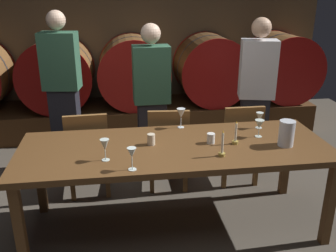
{
  "coord_description": "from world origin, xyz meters",
  "views": [
    {
      "loc": [
        -0.26,
        -2.57,
        1.99
      ],
      "look_at": [
        0.17,
        0.48,
        0.83
      ],
      "focal_mm": 39.98,
      "sensor_mm": 36.0,
      "label": 1
    }
  ],
  "objects_px": {
    "chair_right": "(239,140)",
    "cup_right": "(211,138)",
    "guest_left": "(63,92)",
    "pitcher": "(286,133)",
    "wine_glass_far_right": "(260,117)",
    "guest_center": "(152,101)",
    "wine_barrel_far_right": "(281,67)",
    "wine_glass_right": "(259,125)",
    "candle_right": "(235,137)",
    "wine_barrel_left": "(57,74)",
    "wine_barrel_center": "(133,71)",
    "chair_left": "(88,150)",
    "wine_glass_left": "(132,154)",
    "wine_glass_center": "(181,114)",
    "guest_right": "(256,94)",
    "candle_left": "(222,149)",
    "dining_table": "(175,153)",
    "chair_center": "(168,144)",
    "wine_barrel_right": "(210,69)",
    "cup_left": "(151,139)",
    "wine_glass_far_left": "(105,145)"
  },
  "relations": [
    {
      "from": "chair_right",
      "to": "cup_right",
      "type": "height_order",
      "value": "chair_right"
    },
    {
      "from": "guest_left",
      "to": "pitcher",
      "type": "xyz_separation_m",
      "value": [
        1.92,
        -1.42,
        -0.03
      ]
    },
    {
      "from": "pitcher",
      "to": "wine_glass_far_right",
      "type": "distance_m",
      "value": 0.42
    },
    {
      "from": "guest_center",
      "to": "cup_right",
      "type": "xyz_separation_m",
      "value": [
        0.38,
        -1.04,
        -0.03
      ]
    },
    {
      "from": "wine_barrel_far_right",
      "to": "wine_glass_right",
      "type": "height_order",
      "value": "wine_barrel_far_right"
    },
    {
      "from": "candle_right",
      "to": "wine_barrel_left",
      "type": "bearing_deg",
      "value": 125.27
    },
    {
      "from": "wine_barrel_center",
      "to": "wine_barrel_left",
      "type": "bearing_deg",
      "value": 180.0
    },
    {
      "from": "wine_barrel_far_right",
      "to": "candle_right",
      "type": "height_order",
      "value": "wine_barrel_far_right"
    },
    {
      "from": "chair_left",
      "to": "wine_glass_left",
      "type": "relative_size",
      "value": 5.23
    },
    {
      "from": "guest_left",
      "to": "wine_glass_left",
      "type": "distance_m",
      "value": 1.8
    },
    {
      "from": "wine_glass_left",
      "to": "wine_glass_center",
      "type": "bearing_deg",
      "value": 58.11
    },
    {
      "from": "guest_left",
      "to": "guest_right",
      "type": "distance_m",
      "value": 2.11
    },
    {
      "from": "wine_barrel_far_right",
      "to": "wine_glass_center",
      "type": "xyz_separation_m",
      "value": [
        -1.85,
        -2.02,
        0.04
      ]
    },
    {
      "from": "candle_right",
      "to": "wine_glass_center",
      "type": "height_order",
      "value": "candle_right"
    },
    {
      "from": "wine_barrel_far_right",
      "to": "cup_right",
      "type": "bearing_deg",
      "value": -124.78
    },
    {
      "from": "guest_left",
      "to": "candle_left",
      "type": "bearing_deg",
      "value": 139.16
    },
    {
      "from": "candle_left",
      "to": "wine_glass_far_right",
      "type": "relative_size",
      "value": 1.46
    },
    {
      "from": "wine_glass_center",
      "to": "wine_glass_far_right",
      "type": "distance_m",
      "value": 0.71
    },
    {
      "from": "candle_right",
      "to": "cup_right",
      "type": "distance_m",
      "value": 0.2
    },
    {
      "from": "wine_glass_far_right",
      "to": "wine_glass_right",
      "type": "bearing_deg",
      "value": -111.61
    },
    {
      "from": "chair_left",
      "to": "dining_table",
      "type": "bearing_deg",
      "value": 136.03
    },
    {
      "from": "chair_center",
      "to": "cup_right",
      "type": "height_order",
      "value": "chair_center"
    },
    {
      "from": "wine_barrel_left",
      "to": "pitcher",
      "type": "xyz_separation_m",
      "value": [
        2.13,
        -2.54,
        0.01
      ]
    },
    {
      "from": "candle_right",
      "to": "wine_barrel_far_right",
      "type": "bearing_deg",
      "value": 58.92
    },
    {
      "from": "wine_barrel_far_right",
      "to": "wine_barrel_left",
      "type": "bearing_deg",
      "value": 180.0
    },
    {
      "from": "wine_barrel_right",
      "to": "candle_left",
      "type": "xyz_separation_m",
      "value": [
        -0.57,
        -2.66,
        -0.03
      ]
    },
    {
      "from": "wine_barrel_left",
      "to": "wine_barrel_center",
      "type": "bearing_deg",
      "value": 0.0
    },
    {
      "from": "dining_table",
      "to": "candle_right",
      "type": "distance_m",
      "value": 0.51
    },
    {
      "from": "wine_barrel_right",
      "to": "guest_left",
      "type": "height_order",
      "value": "guest_left"
    },
    {
      "from": "wine_barrel_center",
      "to": "wine_glass_right",
      "type": "xyz_separation_m",
      "value": [
        0.95,
        -2.33,
        0.02
      ]
    },
    {
      "from": "wine_barrel_right",
      "to": "wine_glass_left",
      "type": "bearing_deg",
      "value": -114.32
    },
    {
      "from": "wine_glass_right",
      "to": "guest_center",
      "type": "bearing_deg",
      "value": 130.59
    },
    {
      "from": "wine_barrel_far_right",
      "to": "cup_left",
      "type": "relative_size",
      "value": 10.54
    },
    {
      "from": "guest_right",
      "to": "candle_right",
      "type": "relative_size",
      "value": 8.28
    },
    {
      "from": "wine_barrel_right",
      "to": "wine_glass_far_right",
      "type": "distance_m",
      "value": 2.13
    },
    {
      "from": "wine_glass_center",
      "to": "wine_glass_far_right",
      "type": "height_order",
      "value": "wine_glass_center"
    },
    {
      "from": "wine_barrel_center",
      "to": "guest_left",
      "type": "relative_size",
      "value": 0.55
    },
    {
      "from": "guest_left",
      "to": "dining_table",
      "type": "bearing_deg",
      "value": 136.34
    },
    {
      "from": "wine_barrel_center",
      "to": "chair_right",
      "type": "distance_m",
      "value": 2.03
    },
    {
      "from": "wine_glass_center",
      "to": "wine_glass_right",
      "type": "relative_size",
      "value": 1.19
    },
    {
      "from": "wine_glass_center",
      "to": "cup_left",
      "type": "bearing_deg",
      "value": -131.07
    },
    {
      "from": "cup_left",
      "to": "pitcher",
      "type": "bearing_deg",
      "value": -8.83
    },
    {
      "from": "pitcher",
      "to": "wine_barrel_far_right",
      "type": "bearing_deg",
      "value": 66.91
    },
    {
      "from": "cup_left",
      "to": "wine_glass_far_right",
      "type": "bearing_deg",
      "value": 13.46
    },
    {
      "from": "chair_center",
      "to": "wine_glass_far_left",
      "type": "distance_m",
      "value": 1.12
    },
    {
      "from": "chair_center",
      "to": "chair_right",
      "type": "distance_m",
      "value": 0.75
    },
    {
      "from": "guest_left",
      "to": "candle_left",
      "type": "height_order",
      "value": "guest_left"
    },
    {
      "from": "candle_left",
      "to": "wine_glass_far_left",
      "type": "distance_m",
      "value": 0.88
    },
    {
      "from": "wine_barrel_right",
      "to": "wine_glass_far_left",
      "type": "distance_m",
      "value": 2.99
    },
    {
      "from": "guest_center",
      "to": "guest_left",
      "type": "bearing_deg",
      "value": -15.69
    }
  ]
}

